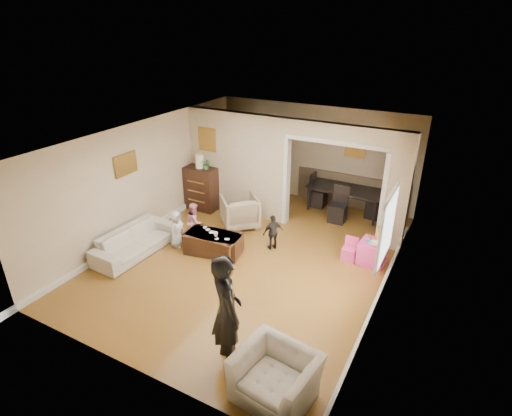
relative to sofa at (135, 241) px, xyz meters
The scene contains 27 objects.
floor 2.51m from the sofa, 25.00° to the left, with size 7.00×7.00×0.00m, color #A4712A.
partition_left 3.16m from the sofa, 72.81° to the left, with size 2.75×0.18×2.60m, color #C9BA93.
partition_right 5.62m from the sofa, 31.08° to the left, with size 0.55×0.18×2.60m, color #C9BA93.
partition_header 4.90m from the sofa, 40.35° to the left, with size 2.22×0.18×0.35m, color #C9BA93.
window_pane 5.19m from the sofa, ahead, with size 0.03×0.95×1.10m, color white.
framed_art_partition 3.17m from the sofa, 88.80° to the left, with size 0.45×0.03×0.55m, color brown.
framed_art_sofa_wall 1.65m from the sofa, 134.99° to the left, with size 0.03×0.55×0.40m, color brown.
framed_art_alcove 5.79m from the sofa, 53.23° to the left, with size 0.45×0.03×0.55m, color brown.
sofa is the anchor object (origin of this frame).
armchair_back 2.53m from the sofa, 58.29° to the left, with size 0.82×0.85×0.77m, color tan.
armchair_front 4.65m from the sofa, 23.94° to the right, with size 1.03×0.90×0.67m, color beige.
dresser 2.56m from the sofa, 91.37° to the left, with size 0.83×0.47×1.14m, color #34190F.
table_lamp 2.75m from the sofa, 91.37° to the left, with size 0.22×0.22×0.36m, color #EDE7C1.
potted_plant 2.74m from the sofa, 86.87° to the left, with size 0.25×0.22×0.28m, color #3C7735.
coffee_table 1.67m from the sofa, 28.68° to the left, with size 1.19×0.59×0.45m, color #3C2013.
coffee_cup 1.75m from the sofa, 25.64° to the left, with size 0.10×0.10×0.09m, color silver.
play_table 4.99m from the sofa, 23.55° to the left, with size 0.52×0.52×0.50m, color #FF43AA.
cereal_box 5.15m from the sofa, 24.04° to the left, with size 0.20×0.07×0.30m, color yellow.
cyan_cup 4.88m from the sofa, 23.48° to the left, with size 0.08×0.08×0.08m, color #25A6BC.
toy_block 4.93m from the sofa, 25.39° to the left, with size 0.08×0.06×0.05m, color red.
play_bowl 4.99m from the sofa, 22.06° to the left, with size 0.23×0.23×0.06m, color silver.
dining_table 5.34m from the sofa, 51.22° to the left, with size 1.93×1.08×0.68m, color black.
adult_person 3.81m from the sofa, 26.37° to the right, with size 0.66×0.43×1.81m, color black.
child_kneel_a 0.91m from the sofa, 46.61° to the left, with size 0.41×0.27×0.84m, color silver.
child_kneel_b 1.35m from the sofa, 55.18° to the left, with size 0.43×0.34×0.89m, color pink.
child_toddler 2.96m from the sofa, 31.66° to the left, with size 0.47×0.20×0.81m, color black.
craft_papers 1.69m from the sofa, 30.24° to the left, with size 0.81×0.40×0.00m.
Camera 1 is at (3.61, -6.49, 4.60)m, focal length 28.52 mm.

